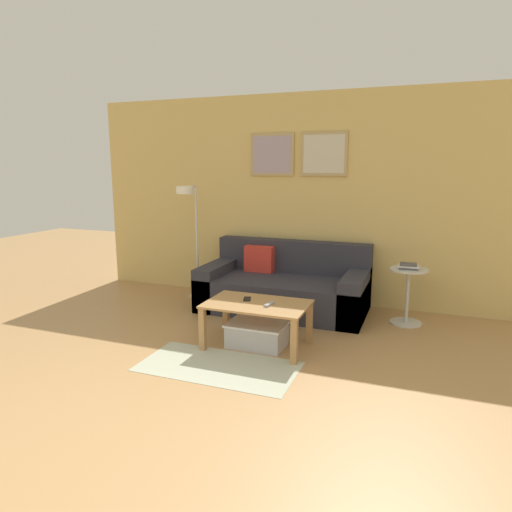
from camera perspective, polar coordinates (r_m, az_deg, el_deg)
name	(u,v)px	position (r m, az deg, el deg)	size (l,w,h in m)	color
ground_plane	(111,480)	(2.87, -17.70, -25.15)	(16.00, 16.00, 0.00)	tan
wall_back	(300,198)	(5.74, 5.48, 7.17)	(5.60, 0.09, 2.55)	#D6B76B
area_rug	(218,366)	(4.01, -4.73, -13.56)	(1.35, 0.69, 0.01)	#B2B79E
couch	(284,287)	(5.44, 3.55, -3.94)	(1.92, 0.97, 0.78)	#2D2D38
coffee_table	(257,311)	(4.29, 0.13, -6.86)	(0.95, 0.60, 0.43)	#AD7F4C
storage_bin	(257,334)	(4.38, 0.14, -9.76)	(0.55, 0.38, 0.23)	#B2B2B7
floor_lamp	(190,219)	(5.70, -8.29, 4.64)	(0.23, 0.49, 1.45)	silver
side_table	(408,291)	(5.18, 18.44, -4.12)	(0.40, 0.40, 0.61)	silver
book_stack	(408,266)	(5.10, 18.49, -1.23)	(0.22, 0.18, 0.06)	#4C4C51
remote_control	(269,304)	(4.20, 1.68, -6.04)	(0.04, 0.15, 0.02)	#99999E
cell_phone	(247,299)	(4.39, -1.11, -5.38)	(0.07, 0.14, 0.01)	black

